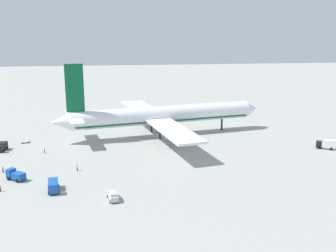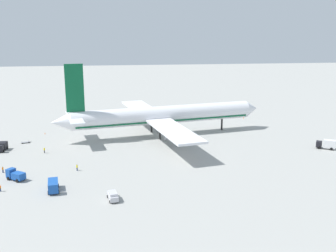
{
  "view_description": "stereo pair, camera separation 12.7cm",
  "coord_description": "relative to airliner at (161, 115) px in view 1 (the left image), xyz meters",
  "views": [
    {
      "loc": [
        -18.43,
        -138.05,
        37.01
      ],
      "look_at": [
        0.88,
        -3.38,
        4.1
      ],
      "focal_mm": 42.35,
      "sensor_mm": 36.0,
      "label": 1
    },
    {
      "loc": [
        -18.3,
        -138.07,
        37.01
      ],
      "look_at": [
        0.88,
        -3.38,
        4.1
      ],
      "focal_mm": 42.35,
      "sensor_mm": 36.0,
      "label": 2
    }
  ],
  "objects": [
    {
      "name": "service_truck_1",
      "position": [
        -52.09,
        -11.74,
        -5.92
      ],
      "size": [
        3.04,
        5.52,
        2.46
      ],
      "color": "black",
      "rests_on": "ground"
    },
    {
      "name": "traffic_cone_1",
      "position": [
        -41.85,
        7.63,
        -7.05
      ],
      "size": [
        0.36,
        0.36,
        0.55
      ],
      "primitive_type": "cone",
      "color": "orange",
      "rests_on": "ground"
    },
    {
      "name": "airliner",
      "position": [
        0.0,
        0.0,
        0.0
      ],
      "size": [
        77.22,
        71.33,
        26.5
      ],
      "color": "white",
      "rests_on": "ground"
    },
    {
      "name": "baggage_cart_2",
      "position": [
        42.78,
        54.9,
        -6.57
      ],
      "size": [
        2.97,
        2.93,
        1.37
      ],
      "color": "gray",
      "rests_on": "ground"
    },
    {
      "name": "traffic_cone_0",
      "position": [
        39.0,
        23.04,
        -7.05
      ],
      "size": [
        0.36,
        0.36,
        0.55
      ],
      "primitive_type": "cone",
      "color": "orange",
      "rests_on": "ground"
    },
    {
      "name": "ground_plane",
      "position": [
        1.35,
        0.33,
        -7.32
      ],
      "size": [
        600.0,
        600.0,
        0.0
      ],
      "primitive_type": "plane",
      "color": "#9E9E99"
    },
    {
      "name": "traffic_cone_2",
      "position": [
        30.16,
        39.91,
        -7.05
      ],
      "size": [
        0.36,
        0.36,
        0.55
      ],
      "primitive_type": "cone",
      "color": "orange",
      "rests_on": "ground"
    },
    {
      "name": "service_truck_0",
      "position": [
        -41.93,
        -38.64,
        -5.95
      ],
      "size": [
        5.31,
        4.74,
        2.74
      ],
      "color": "#194CA5",
      "rests_on": "ground"
    },
    {
      "name": "ground_worker_3",
      "position": [
        -38.36,
        -16.14,
        -6.41
      ],
      "size": [
        0.55,
        0.55,
        1.79
      ],
      "color": "#3F3F47",
      "rests_on": "ground"
    },
    {
      "name": "service_van",
      "position": [
        -17.58,
        -54.43,
        -6.29
      ],
      "size": [
        2.71,
        4.89,
        1.97
      ],
      "color": "silver",
      "rests_on": "ground"
    },
    {
      "name": "baggage_cart_1",
      "position": [
        -46.54,
        -3.62,
        -7.06
      ],
      "size": [
        3.49,
        2.18,
        0.4
      ],
      "color": "gray",
      "rests_on": "ground"
    },
    {
      "name": "service_truck_4",
      "position": [
        -31.47,
        -47.29,
        -5.91
      ],
      "size": [
        3.26,
        6.32,
        2.61
      ],
      "color": "#194CA5",
      "rests_on": "ground"
    },
    {
      "name": "baggage_cart_0",
      "position": [
        0.72,
        49.37,
        -6.62
      ],
      "size": [
        3.54,
        2.34,
        1.26
      ],
      "color": "gray",
      "rests_on": "ground"
    },
    {
      "name": "service_truck_3",
      "position": [
        50.52,
        -24.45,
        -5.72
      ],
      "size": [
        6.01,
        4.85,
        3.03
      ],
      "color": "black",
      "rests_on": "ground"
    },
    {
      "name": "ground_worker_2",
      "position": [
        -46.56,
        -32.62,
        -6.46
      ],
      "size": [
        0.56,
        0.56,
        1.7
      ],
      "color": "navy",
      "rests_on": "ground"
    },
    {
      "name": "ground_worker_0",
      "position": [
        -43.85,
        -45.82,
        -6.49
      ],
      "size": [
        0.56,
        0.56,
        1.64
      ],
      "color": "navy",
      "rests_on": "ground"
    },
    {
      "name": "ground_worker_4",
      "position": [
        -27.05,
        -33.82,
        -6.41
      ],
      "size": [
        0.56,
        0.56,
        1.78
      ],
      "color": "navy",
      "rests_on": "ground"
    }
  ]
}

